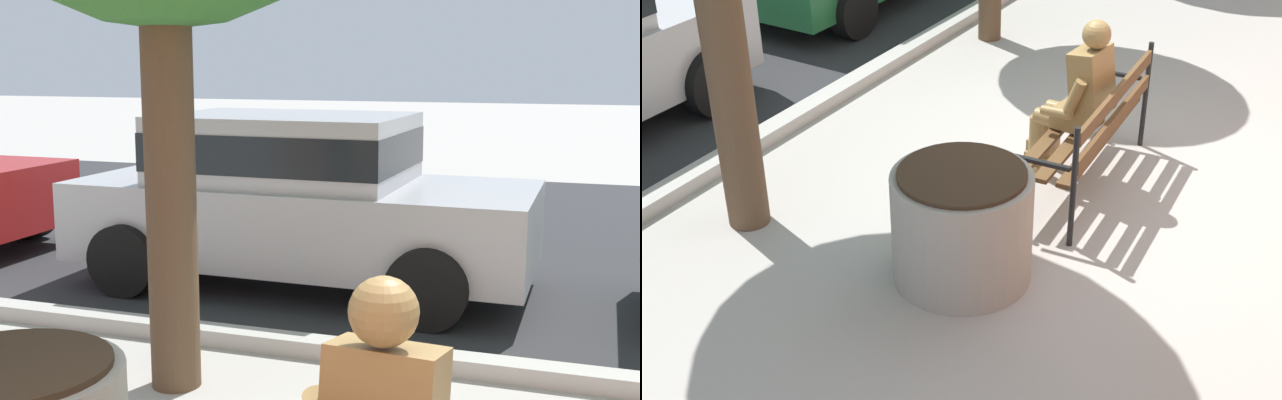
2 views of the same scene
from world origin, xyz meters
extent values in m
plane|color=#ADA8A0|center=(0.00, 0.00, 0.00)|extent=(80.00, 80.00, 0.00)
cube|color=#B2AFA8|center=(0.00, 2.90, 0.06)|extent=(60.00, 0.20, 0.12)
cube|color=brown|center=(-0.16, 0.04, 0.45)|extent=(1.70, 0.21, 0.04)
cube|color=brown|center=(-0.17, 0.22, 0.45)|extent=(1.70, 0.21, 0.04)
cube|color=brown|center=(-0.18, 0.40, 0.45)|extent=(1.70, 0.21, 0.04)
cube|color=brown|center=(-0.16, -0.05, 0.62)|extent=(1.70, 0.14, 0.11)
cube|color=brown|center=(-0.16, -0.05, 0.84)|extent=(1.70, 0.14, 0.11)
cylinder|color=black|center=(-1.06, 0.36, 0.23)|extent=(0.04, 0.04, 0.45)
cylinder|color=black|center=(-1.04, -0.11, 0.47)|extent=(0.04, 0.04, 0.95)
cube|color=black|center=(-1.05, 0.16, 0.62)|extent=(0.06, 0.48, 0.03)
cylinder|color=black|center=(0.69, 0.47, 0.23)|extent=(0.04, 0.04, 0.45)
cylinder|color=black|center=(0.72, 0.00, 0.47)|extent=(0.04, 0.04, 0.95)
cube|color=black|center=(0.70, 0.27, 0.62)|extent=(0.06, 0.48, 0.03)
cube|color=olive|center=(-0.11, 0.28, 0.56)|extent=(0.37, 0.35, 0.16)
cube|color=olive|center=(-0.11, 0.18, 0.88)|extent=(0.39, 0.32, 0.55)
sphere|color=olive|center=(-0.12, 0.17, 1.26)|extent=(0.22, 0.22, 0.22)
cylinder|color=olive|center=(-0.33, 0.22, 0.83)|extent=(0.11, 0.19, 0.29)
cylinder|color=olive|center=(-0.33, 0.36, 0.66)|extent=(0.10, 0.27, 0.10)
cylinder|color=olive|center=(0.11, 0.18, 0.83)|extent=(0.11, 0.19, 0.29)
cylinder|color=olive|center=(0.13, 0.32, 0.66)|extent=(0.10, 0.27, 0.10)
cylinder|color=olive|center=(-0.18, 0.42, 0.52)|extent=(0.16, 0.37, 0.14)
cylinder|color=olive|center=(-0.17, 0.60, 0.25)|extent=(0.11, 0.11, 0.50)
cube|color=olive|center=(-0.16, 0.66, 0.04)|extent=(0.13, 0.25, 0.07)
cylinder|color=olive|center=(0.00, 0.41, 0.52)|extent=(0.16, 0.37, 0.14)
cylinder|color=olive|center=(0.01, 0.59, 0.25)|extent=(0.11, 0.11, 0.50)
cube|color=olive|center=(0.02, 0.65, 0.04)|extent=(0.13, 0.25, 0.07)
cube|color=olive|center=(0.15, 0.67, 0.08)|extent=(0.30, 0.20, 0.16)
cylinder|color=gray|center=(-1.74, 0.39, 0.39)|extent=(0.95, 0.95, 0.78)
cylinder|color=#38281C|center=(-1.74, 0.39, 0.80)|extent=(0.86, 0.86, 0.03)
cylinder|color=brown|center=(-1.95, 2.13, 1.31)|extent=(0.31, 0.31, 2.62)
cylinder|color=black|center=(-0.67, 3.69, 0.32)|extent=(0.64, 0.23, 0.64)
cylinder|color=black|center=(1.61, 3.73, 0.32)|extent=(0.64, 0.23, 0.64)
camera|label=1|loc=(0.46, -2.10, 2.00)|focal=44.81mm
camera|label=2|loc=(-6.05, -2.10, 3.60)|focal=49.60mm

